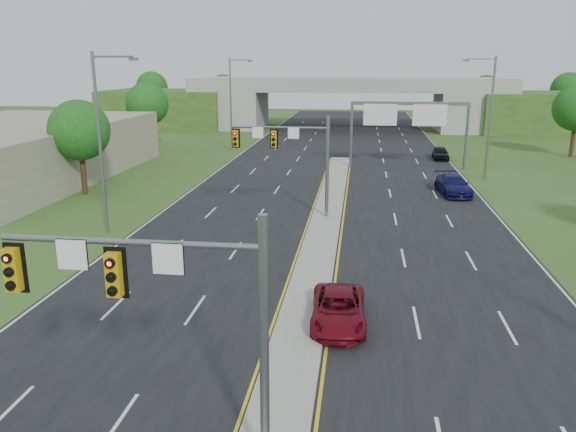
{
  "coord_description": "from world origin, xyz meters",
  "views": [
    {
      "loc": [
        2.16,
        -12.15,
        10.33
      ],
      "look_at": [
        -1.29,
        14.47,
        3.0
      ],
      "focal_mm": 35.0,
      "sensor_mm": 36.0,
      "label": 1
    }
  ],
  "objects_px": {
    "signal_mast_far": "(294,150)",
    "sign_gantry": "(408,116)",
    "signal_mast_near": "(171,303)",
    "car_far_b": "(453,185)",
    "overpass": "(348,107)",
    "car_far_a": "(338,309)",
    "car_far_c": "(441,153)"
  },
  "relations": [
    {
      "from": "signal_mast_near",
      "to": "car_far_a",
      "type": "height_order",
      "value": "signal_mast_near"
    },
    {
      "from": "car_far_a",
      "to": "car_far_c",
      "type": "height_order",
      "value": "car_far_c"
    },
    {
      "from": "signal_mast_far",
      "to": "car_far_b",
      "type": "xyz_separation_m",
      "value": [
        12.0,
        8.8,
        -3.94
      ]
    },
    {
      "from": "car_far_c",
      "to": "sign_gantry",
      "type": "bearing_deg",
      "value": -123.51
    },
    {
      "from": "car_far_c",
      "to": "overpass",
      "type": "bearing_deg",
      "value": 111.49
    },
    {
      "from": "car_far_a",
      "to": "car_far_b",
      "type": "height_order",
      "value": "car_far_b"
    },
    {
      "from": "sign_gantry",
      "to": "car_far_b",
      "type": "bearing_deg",
      "value": -74.73
    },
    {
      "from": "signal_mast_near",
      "to": "car_far_b",
      "type": "bearing_deg",
      "value": 70.45
    },
    {
      "from": "overpass",
      "to": "car_far_c",
      "type": "bearing_deg",
      "value": -69.02
    },
    {
      "from": "car_far_a",
      "to": "car_far_b",
      "type": "xyz_separation_m",
      "value": [
        8.24,
        24.8,
        0.12
      ]
    },
    {
      "from": "sign_gantry",
      "to": "overpass",
      "type": "height_order",
      "value": "overpass"
    },
    {
      "from": "signal_mast_near",
      "to": "sign_gantry",
      "type": "height_order",
      "value": "signal_mast_near"
    },
    {
      "from": "sign_gantry",
      "to": "overpass",
      "type": "xyz_separation_m",
      "value": [
        -6.68,
        35.08,
        -1.69
      ]
    },
    {
      "from": "car_far_a",
      "to": "car_far_c",
      "type": "xyz_separation_m",
      "value": [
        9.5,
        42.39,
        0.03
      ]
    },
    {
      "from": "signal_mast_far",
      "to": "car_far_b",
      "type": "distance_m",
      "value": 15.39
    },
    {
      "from": "signal_mast_near",
      "to": "sign_gantry",
      "type": "relative_size",
      "value": 0.6
    },
    {
      "from": "car_far_a",
      "to": "overpass",
      "type": "bearing_deg",
      "value": 89.1
    },
    {
      "from": "signal_mast_near",
      "to": "overpass",
      "type": "bearing_deg",
      "value": 88.38
    },
    {
      "from": "signal_mast_near",
      "to": "car_far_a",
      "type": "relative_size",
      "value": 1.49
    },
    {
      "from": "overpass",
      "to": "car_far_c",
      "type": "height_order",
      "value": "overpass"
    },
    {
      "from": "signal_mast_near",
      "to": "signal_mast_far",
      "type": "relative_size",
      "value": 1.0
    },
    {
      "from": "sign_gantry",
      "to": "signal_mast_near",
      "type": "bearing_deg",
      "value": -101.25
    },
    {
      "from": "signal_mast_far",
      "to": "sign_gantry",
      "type": "height_order",
      "value": "signal_mast_far"
    },
    {
      "from": "signal_mast_far",
      "to": "car_far_c",
      "type": "relative_size",
      "value": 1.74
    },
    {
      "from": "car_far_a",
      "to": "car_far_b",
      "type": "distance_m",
      "value": 26.14
    },
    {
      "from": "sign_gantry",
      "to": "overpass",
      "type": "relative_size",
      "value": 0.14
    },
    {
      "from": "signal_mast_far",
      "to": "overpass",
      "type": "relative_size",
      "value": 0.09
    },
    {
      "from": "signal_mast_far",
      "to": "car_far_a",
      "type": "distance_m",
      "value": 16.93
    },
    {
      "from": "signal_mast_near",
      "to": "car_far_b",
      "type": "distance_m",
      "value": 36.08
    },
    {
      "from": "overpass",
      "to": "car_far_b",
      "type": "relative_size",
      "value": 15.11
    },
    {
      "from": "signal_mast_far",
      "to": "overpass",
      "type": "distance_m",
      "value": 55.13
    },
    {
      "from": "overpass",
      "to": "car_far_a",
      "type": "height_order",
      "value": "overpass"
    }
  ]
}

